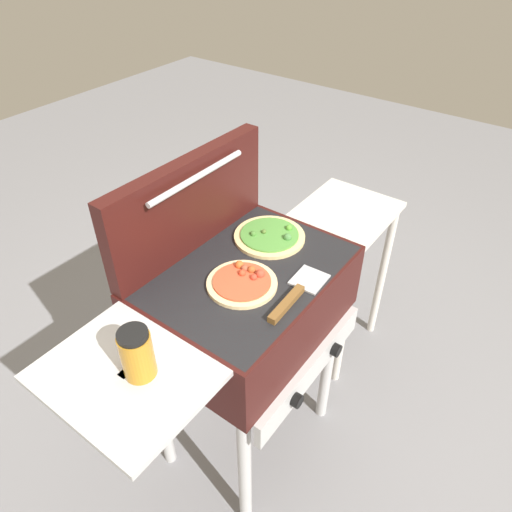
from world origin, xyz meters
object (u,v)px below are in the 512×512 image
(pizza_veggie, at_px, (270,236))
(sauce_jar, at_px, (137,354))
(prep_table, at_px, (338,254))
(grill, at_px, (245,307))
(spatula, at_px, (296,293))
(pizza_pepperoni, at_px, (243,282))

(pizza_veggie, height_order, sauce_jar, sauce_jar)
(sauce_jar, xyz_separation_m, prep_table, (1.11, 0.03, -0.42))
(grill, distance_m, spatula, 0.23)
(grill, relative_size, prep_table, 1.26)
(prep_table, bearing_deg, grill, -179.63)
(sauce_jar, distance_m, prep_table, 1.19)
(pizza_veggie, height_order, prep_table, pizza_veggie)
(pizza_veggie, height_order, spatula, pizza_veggie)
(pizza_pepperoni, relative_size, sauce_jar, 1.50)
(grill, bearing_deg, pizza_pepperoni, -148.09)
(prep_table, bearing_deg, pizza_pepperoni, -177.41)
(sauce_jar, height_order, prep_table, sauce_jar)
(sauce_jar, bearing_deg, pizza_veggie, 5.92)
(prep_table, bearing_deg, spatula, -164.64)
(sauce_jar, bearing_deg, spatula, -18.94)
(grill, xyz_separation_m, prep_table, (0.67, 0.00, -0.21))
(sauce_jar, xyz_separation_m, spatula, (0.45, -0.15, -0.06))
(pizza_pepperoni, distance_m, spatula, 0.16)
(pizza_veggie, xyz_separation_m, sauce_jar, (-0.63, -0.07, 0.06))
(pizza_pepperoni, distance_m, pizza_veggie, 0.24)
(grill, distance_m, prep_table, 0.71)
(pizza_pepperoni, height_order, spatula, pizza_pepperoni)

